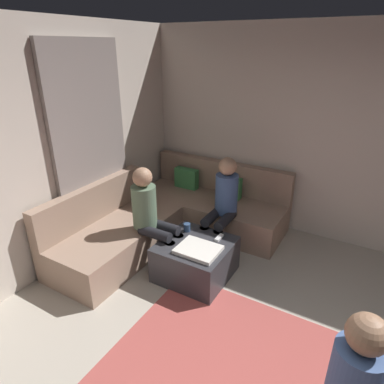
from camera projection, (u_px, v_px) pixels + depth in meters
The scene contains 9 objects.
wall_back at pixel (366, 143), 3.97m from camera, with size 6.00×0.12×2.70m, color beige.
curtain_panel at pixel (92, 151), 4.02m from camera, with size 0.06×1.10×2.50m, color gray.
sectional_couch at pixel (173, 217), 4.52m from camera, with size 2.10×2.55×0.87m.
ottoman at pixel (196, 259), 3.76m from camera, with size 0.76×0.76×0.42m, color #333338.
folded_blanket at pixel (198, 250), 3.52m from camera, with size 0.44×0.36×0.04m, color white.
coffee_mug at pixel (187, 227), 3.89m from camera, with size 0.08×0.08×0.10m, color #334C72.
game_remote at pixel (219, 238), 3.76m from camera, with size 0.05×0.15×0.02m, color white.
person_on_couch_back at pixel (223, 202), 4.08m from camera, with size 0.30×0.60×1.20m.
person_on_couch_side at pixel (152, 214), 3.79m from camera, with size 0.60×0.30×1.20m.
Camera 1 is at (0.16, -1.44, 2.43)m, focal length 31.20 mm.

